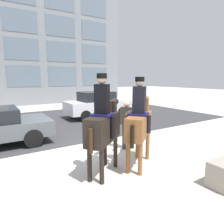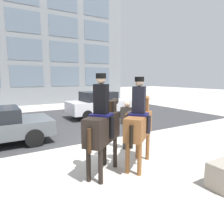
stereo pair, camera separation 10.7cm
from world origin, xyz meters
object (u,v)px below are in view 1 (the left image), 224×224
(mounted_horse_companion, at_px, (140,122))
(pedestrian_bystander, at_px, (127,121))
(mounted_horse_lead, at_px, (104,125))
(street_car_far_lane, at_px, (98,104))

(mounted_horse_companion, xyz_separation_m, pedestrian_bystander, (0.45, 1.20, -0.26))
(mounted_horse_lead, xyz_separation_m, pedestrian_bystander, (1.51, 1.10, -0.29))
(pedestrian_bystander, bearing_deg, street_car_far_lane, -144.91)
(mounted_horse_lead, xyz_separation_m, mounted_horse_companion, (1.06, -0.10, -0.03))
(pedestrian_bystander, distance_m, street_car_far_lane, 5.91)
(mounted_horse_lead, relative_size, mounted_horse_companion, 1.03)
(street_car_far_lane, bearing_deg, mounted_horse_lead, -116.79)
(mounted_horse_companion, bearing_deg, pedestrian_bystander, 31.25)
(mounted_horse_companion, relative_size, pedestrian_bystander, 1.48)
(pedestrian_bystander, xyz_separation_m, street_car_far_lane, (1.87, 5.60, -0.16))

